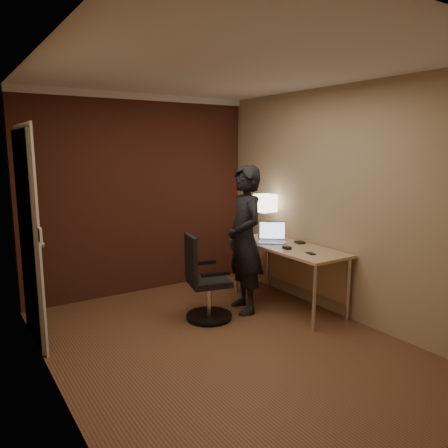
# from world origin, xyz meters

# --- Properties ---
(room) EXTENTS (4.00, 4.00, 4.00)m
(room) POSITION_xyz_m (-0.27, 1.54, 1.37)
(room) COLOR brown
(room) RESTS_ON ground
(desk) EXTENTS (0.60, 1.50, 0.73)m
(desk) POSITION_xyz_m (1.25, 0.46, 0.60)
(desk) COLOR tan
(desk) RESTS_ON ground
(desk_lamp) EXTENTS (0.22, 0.22, 0.54)m
(desk_lamp) POSITION_xyz_m (1.30, 1.05, 1.15)
(desk_lamp) COLOR silver
(desk_lamp) RESTS_ON desk
(laptop) EXTENTS (0.42, 0.41, 0.23)m
(laptop) POSITION_xyz_m (1.16, 0.75, 0.79)
(laptop) COLOR silver
(laptop) RESTS_ON desk
(mouse) EXTENTS (0.07, 0.11, 0.03)m
(mouse) POSITION_xyz_m (1.05, 0.34, 0.75)
(mouse) COLOR black
(mouse) RESTS_ON desk
(phone) EXTENTS (0.08, 0.13, 0.01)m
(phone) POSITION_xyz_m (1.12, 0.03, 0.73)
(phone) COLOR black
(phone) RESTS_ON desk
(wallet) EXTENTS (0.11, 0.13, 0.02)m
(wallet) POSITION_xyz_m (1.38, 0.48, 0.74)
(wallet) COLOR black
(wallet) RESTS_ON desk
(office_chair) EXTENTS (0.51, 0.57, 0.92)m
(office_chair) POSITION_xyz_m (0.15, 0.64, 0.41)
(office_chair) COLOR black
(office_chair) RESTS_ON ground
(person) EXTENTS (0.53, 0.68, 1.66)m
(person) POSITION_xyz_m (0.68, 0.63, 0.83)
(person) COLOR black
(person) RESTS_ON ground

